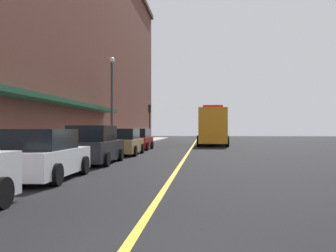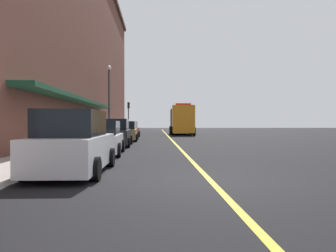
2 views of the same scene
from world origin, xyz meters
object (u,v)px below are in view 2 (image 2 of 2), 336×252
at_px(parked_car_1, 102,139).
at_px(traffic_light_near, 129,111).
at_px(parking_meter_0, 51,135).
at_px(parked_car_4, 129,130).
at_px(parked_car_3, 126,132).
at_px(utility_truck, 182,120).
at_px(parking_meter_1, 70,133).
at_px(parked_car_2, 115,133).
at_px(parked_car_0, 73,144).
at_px(street_lamp_left, 109,93).

distance_m(parked_car_1, traffic_light_near, 32.53).
height_order(parked_car_1, traffic_light_near, traffic_light_near).
bearing_deg(parking_meter_0, parked_car_4, 86.31).
height_order(parked_car_4, traffic_light_near, traffic_light_near).
bearing_deg(parked_car_3, utility_truck, -23.32).
bearing_deg(parking_meter_0, parking_meter_1, 90.00).
distance_m(parked_car_2, utility_truck, 20.81).
bearing_deg(parked_car_2, parking_meter_0, 170.09).
distance_m(parked_car_3, parking_meter_0, 14.75).
relative_size(parked_car_0, parked_car_4, 1.09).
bearing_deg(street_lamp_left, parking_meter_1, -88.01).
height_order(parked_car_0, parking_meter_1, parked_car_0).
height_order(parked_car_2, traffic_light_near, traffic_light_near).
relative_size(parked_car_1, parked_car_2, 0.91).
xyz_separation_m(parked_car_2, utility_truck, (5.91, 19.93, 0.96)).
xyz_separation_m(parked_car_1, parked_car_2, (-0.07, 5.56, 0.07)).
height_order(parked_car_3, street_lamp_left, street_lamp_left).
xyz_separation_m(parked_car_2, street_lamp_left, (-1.93, 11.25, 3.58)).
relative_size(parked_car_3, parking_meter_0, 3.50).
bearing_deg(parking_meter_0, street_lamp_left, 91.72).
xyz_separation_m(parking_meter_1, traffic_light_near, (0.06, 32.87, 2.10)).
bearing_deg(utility_truck, parked_car_2, -15.77).
bearing_deg(parked_car_3, parked_car_1, 178.50).
distance_m(parked_car_0, utility_truck, 31.77).
xyz_separation_m(utility_truck, traffic_light_near, (-7.18, 6.92, 1.38)).
relative_size(parked_car_2, street_lamp_left, 0.70).
xyz_separation_m(parked_car_0, parked_car_1, (-0.07, 5.74, -0.12)).
xyz_separation_m(parking_meter_0, street_lamp_left, (-0.60, 19.97, 3.34)).
relative_size(parked_car_1, parked_car_3, 0.95).
bearing_deg(parked_car_1, parking_meter_1, 106.34).
bearing_deg(parked_car_1, parking_meter_0, 154.46).
xyz_separation_m(parked_car_1, parking_meter_1, (-1.40, -0.46, 0.31)).
bearing_deg(utility_truck, traffic_light_near, -133.22).
xyz_separation_m(parked_car_1, street_lamp_left, (-2.00, 16.81, 3.65)).
height_order(parked_car_4, parking_meter_0, parked_car_4).
distance_m(parking_meter_0, street_lamp_left, 20.26).
distance_m(parking_meter_1, traffic_light_near, 32.94).
distance_m(parking_meter_1, street_lamp_left, 17.59).
xyz_separation_m(parked_car_4, utility_truck, (5.92, 8.17, 1.02)).
bearing_deg(parked_car_4, parking_meter_0, 176.96).
height_order(parked_car_4, parking_meter_1, parked_car_4).
height_order(parked_car_0, street_lamp_left, street_lamp_left).
distance_m(parked_car_0, parked_car_4, 23.06).
relative_size(parking_meter_1, traffic_light_near, 0.31).
bearing_deg(street_lamp_left, parked_car_2, -80.27).
bearing_deg(parked_car_4, utility_truck, -35.26).
bearing_deg(parked_car_0, utility_truck, -10.09).
height_order(parking_meter_0, traffic_light_near, traffic_light_near).
xyz_separation_m(parking_meter_0, parking_meter_1, (0.00, 2.71, 0.00)).
bearing_deg(parked_car_2, parked_car_1, 179.45).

